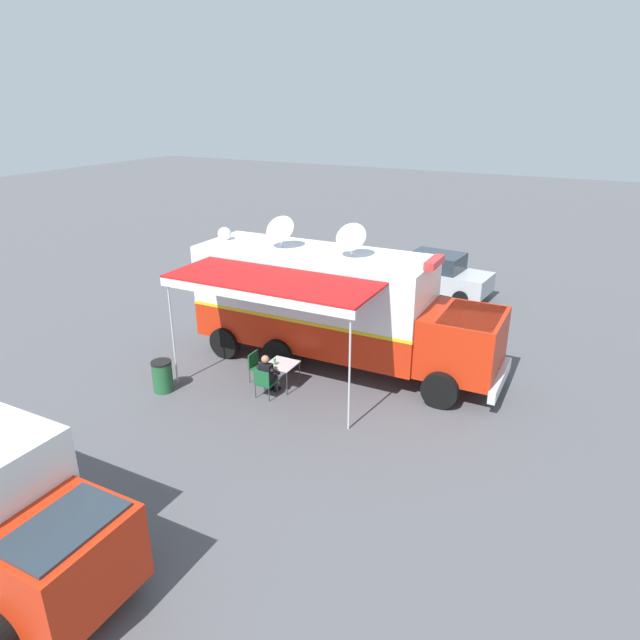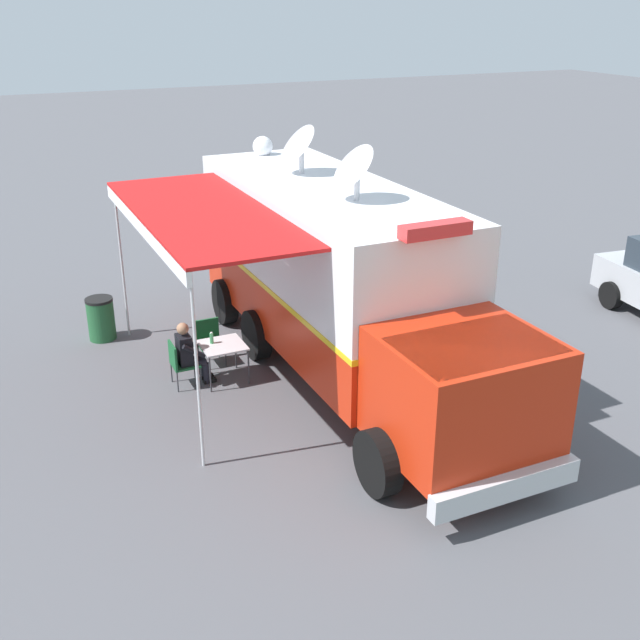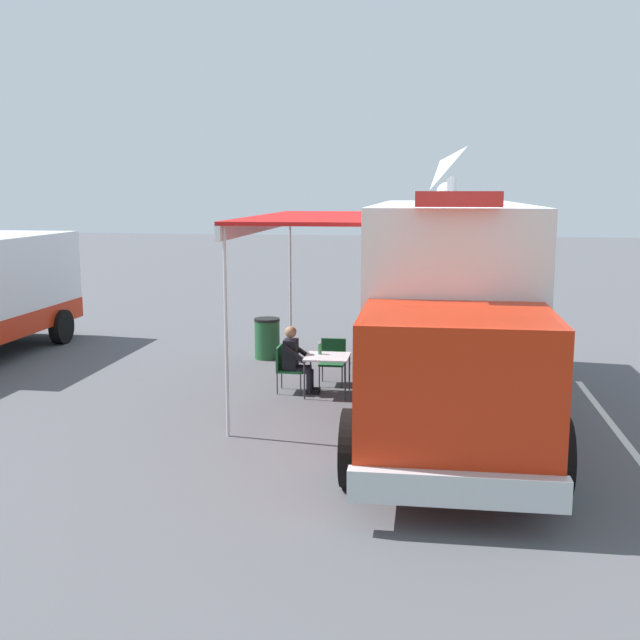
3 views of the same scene
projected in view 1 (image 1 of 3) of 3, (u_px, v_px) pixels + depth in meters
name	position (u px, v px, depth m)	size (l,w,h in m)	color
ground_plane	(313.00, 357.00, 18.17)	(100.00, 100.00, 0.00)	#515156
lot_stripe	(369.00, 333.00, 19.99)	(0.12, 4.80, 0.01)	silver
command_truck	(335.00, 304.00, 17.11)	(4.93, 9.51, 4.53)	red
folding_table	(282.00, 365.00, 16.09)	(0.81, 0.81, 0.73)	silver
water_bottle	(275.00, 361.00, 15.95)	(0.07, 0.07, 0.22)	#3F9959
folding_chair_at_table	(264.00, 381.00, 15.52)	(0.48, 0.48, 0.87)	#19562D
folding_chair_beside_table	(257.00, 364.00, 16.50)	(0.48, 0.48, 0.87)	#19562D
seated_responder	(268.00, 374.00, 15.63)	(0.66, 0.55, 1.25)	black
trash_bin	(162.00, 376.00, 15.93)	(0.57, 0.57, 0.91)	#235B33
car_behind_truck	(438.00, 274.00, 23.65)	(2.33, 4.35, 1.76)	#B2B5BA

